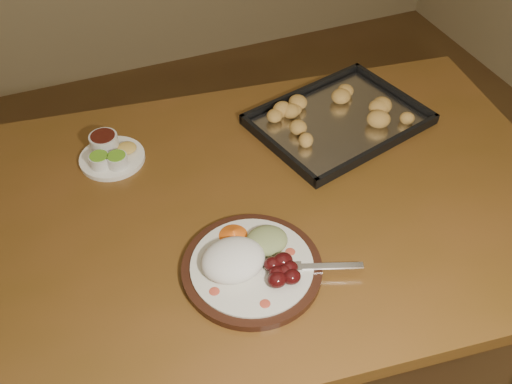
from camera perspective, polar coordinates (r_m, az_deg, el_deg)
name	(u,v)px	position (r m, az deg, el deg)	size (l,w,h in m)	color
dining_table	(246,233)	(1.36, -1.05, -4.12)	(1.60, 1.07, 0.75)	brown
dinner_plate	(250,263)	(1.15, -0.62, -7.07)	(0.35, 0.28, 0.07)	black
condiment_saucer	(110,153)	(1.43, -14.41, 3.78)	(0.16, 0.16, 0.05)	white
baking_tray	(339,119)	(1.51, 8.27, 7.22)	(0.48, 0.40, 0.04)	black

